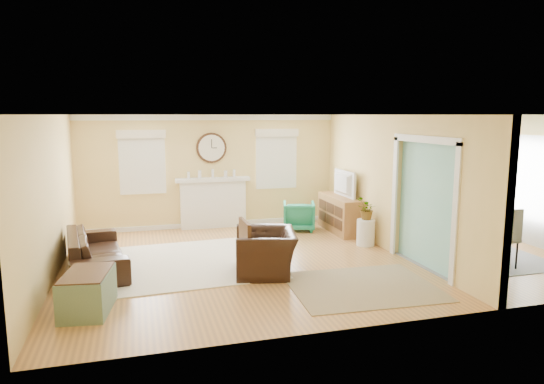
# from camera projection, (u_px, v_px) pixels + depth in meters

# --- Properties ---
(floor) EXTENTS (9.00, 9.00, 0.00)m
(floor) POSITION_uv_depth(u_px,v_px,m) (318.00, 256.00, 8.99)
(floor) COLOR #A26E41
(floor) RESTS_ON ground
(wall_back) EXTENTS (9.00, 0.02, 2.60)m
(wall_back) POSITION_uv_depth(u_px,v_px,m) (274.00, 170.00, 11.64)
(wall_back) COLOR #DBBE6E
(wall_back) RESTS_ON ground
(wall_front) EXTENTS (9.00, 0.02, 2.60)m
(wall_front) POSITION_uv_depth(u_px,v_px,m) (407.00, 222.00, 5.94)
(wall_front) COLOR #DBBE6E
(wall_front) RESTS_ON ground
(wall_left) EXTENTS (0.02, 6.00, 2.60)m
(wall_left) POSITION_uv_depth(u_px,v_px,m) (50.00, 199.00, 7.59)
(wall_left) COLOR #DBBE6E
(wall_left) RESTS_ON ground
(wall_right) EXTENTS (0.02, 6.00, 2.60)m
(wall_right) POSITION_uv_depth(u_px,v_px,m) (523.00, 179.00, 9.99)
(wall_right) COLOR #DBBE6E
(wall_right) RESTS_ON ground
(ceiling) EXTENTS (9.00, 6.00, 0.02)m
(ceiling) POSITION_uv_depth(u_px,v_px,m) (320.00, 115.00, 8.58)
(ceiling) COLOR white
(ceiling) RESTS_ON wall_back
(partition) EXTENTS (0.17, 6.00, 2.60)m
(partition) POSITION_uv_depth(u_px,v_px,m) (386.00, 179.00, 9.45)
(partition) COLOR #DBBE6E
(partition) RESTS_ON ground
(fireplace) EXTENTS (1.70, 0.30, 1.17)m
(fireplace) POSITION_uv_depth(u_px,v_px,m) (213.00, 202.00, 11.24)
(fireplace) COLOR white
(fireplace) RESTS_ON ground
(wall_clock) EXTENTS (0.70, 0.07, 0.70)m
(wall_clock) POSITION_uv_depth(u_px,v_px,m) (211.00, 148.00, 11.12)
(wall_clock) COLOR #4D301B
(wall_clock) RESTS_ON wall_back
(window_left) EXTENTS (1.05, 0.13, 1.42)m
(window_left) POSITION_uv_depth(u_px,v_px,m) (142.00, 158.00, 10.73)
(window_left) COLOR white
(window_left) RESTS_ON wall_back
(window_right) EXTENTS (1.05, 0.13, 1.42)m
(window_right) POSITION_uv_depth(u_px,v_px,m) (276.00, 155.00, 11.55)
(window_right) COLOR white
(window_right) RESTS_ON wall_back
(french_doors) EXTENTS (0.06, 1.70, 2.20)m
(french_doors) POSITION_uv_depth(u_px,v_px,m) (520.00, 188.00, 10.01)
(french_doors) COLOR white
(french_doors) RESTS_ON ground
(pendant) EXTENTS (0.30, 0.30, 0.55)m
(pendant) POSITION_uv_depth(u_px,v_px,m) (463.00, 135.00, 9.45)
(pendant) COLOR gold
(pendant) RESTS_ON ceiling
(rug_cream) EXTENTS (3.38, 2.97, 0.02)m
(rug_cream) POSITION_uv_depth(u_px,v_px,m) (179.00, 263.00, 8.55)
(rug_cream) COLOR beige
(rug_cream) RESTS_ON floor
(rug_jute) EXTENTS (2.26, 1.89, 0.01)m
(rug_jute) POSITION_uv_depth(u_px,v_px,m) (362.00, 286.00, 7.40)
(rug_jute) COLOR tan
(rug_jute) RESTS_ON floor
(rug_grey) EXTENTS (2.44, 3.05, 0.01)m
(rug_grey) POSITION_uv_depth(u_px,v_px,m) (456.00, 251.00, 9.33)
(rug_grey) COLOR gray
(rug_grey) RESTS_ON floor
(sofa) EXTENTS (1.16, 2.32, 0.65)m
(sofa) POSITION_uv_depth(u_px,v_px,m) (96.00, 251.00, 8.17)
(sofa) COLOR black
(sofa) RESTS_ON floor
(eames_chair) EXTENTS (1.18, 1.29, 0.72)m
(eames_chair) POSITION_uv_depth(u_px,v_px,m) (266.00, 252.00, 7.99)
(eames_chair) COLOR black
(eames_chair) RESTS_ON floor
(green_chair) EXTENTS (0.87, 0.89, 0.65)m
(green_chair) POSITION_uv_depth(u_px,v_px,m) (299.00, 216.00, 11.02)
(green_chair) COLOR #157A4A
(green_chair) RESTS_ON floor
(trunk) EXTENTS (0.71, 1.02, 0.54)m
(trunk) POSITION_uv_depth(u_px,v_px,m) (88.00, 292.00, 6.44)
(trunk) COLOR slate
(trunk) RESTS_ON floor
(credenza) EXTENTS (0.52, 1.52, 0.80)m
(credenza) POSITION_uv_depth(u_px,v_px,m) (341.00, 214.00, 10.87)
(credenza) COLOR #945E32
(credenza) RESTS_ON floor
(tv) EXTENTS (0.15, 1.01, 0.58)m
(tv) POSITION_uv_depth(u_px,v_px,m) (341.00, 184.00, 10.76)
(tv) COLOR black
(tv) RESTS_ON credenza
(garden_stool) EXTENTS (0.36, 0.36, 0.53)m
(garden_stool) POSITION_uv_depth(u_px,v_px,m) (366.00, 233.00, 9.71)
(garden_stool) COLOR white
(garden_stool) RESTS_ON floor
(potted_plant) EXTENTS (0.51, 0.49, 0.43)m
(potted_plant) POSITION_uv_depth(u_px,v_px,m) (366.00, 209.00, 9.64)
(potted_plant) COLOR #337F33
(potted_plant) RESTS_ON garden_stool
(dining_table) EXTENTS (1.09, 1.95, 0.68)m
(dining_table) POSITION_uv_depth(u_px,v_px,m) (457.00, 234.00, 9.28)
(dining_table) COLOR #4D301B
(dining_table) RESTS_ON floor
(dining_chair_n) EXTENTS (0.46, 0.46, 0.91)m
(dining_chair_n) POSITION_uv_depth(u_px,v_px,m) (423.00, 213.00, 10.34)
(dining_chair_n) COLOR gray
(dining_chair_n) RESTS_ON floor
(dining_chair_s) EXTENTS (0.48, 0.48, 1.04)m
(dining_chair_s) POSITION_uv_depth(u_px,v_px,m) (501.00, 232.00, 8.28)
(dining_chair_s) COLOR gray
(dining_chair_s) RESTS_ON floor
(dining_chair_w) EXTENTS (0.54, 0.54, 1.03)m
(dining_chair_w) POSITION_uv_depth(u_px,v_px,m) (434.00, 223.00, 8.99)
(dining_chair_w) COLOR white
(dining_chair_w) RESTS_ON floor
(dining_chair_e) EXTENTS (0.53, 0.53, 1.04)m
(dining_chair_e) POSITION_uv_depth(u_px,v_px,m) (488.00, 219.00, 9.35)
(dining_chair_e) COLOR gray
(dining_chair_e) RESTS_ON floor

